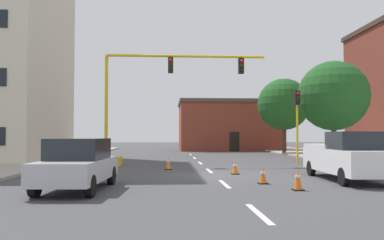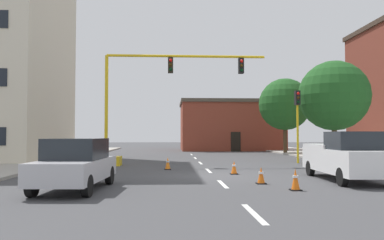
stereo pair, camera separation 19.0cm
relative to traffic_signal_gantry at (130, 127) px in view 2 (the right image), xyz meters
name	(u,v)px [view 2 (the right image)]	position (x,y,z in m)	size (l,w,h in m)	color
ground_plane	(214,176)	(4.44, -6.20, -2.34)	(160.00, 160.00, 0.00)	#424244
sidewalk_left	(19,163)	(-7.34, 1.80, -2.27)	(6.00, 56.00, 0.14)	#9E998E
sidewalk_right	(373,161)	(16.22, 1.80, -2.27)	(6.00, 56.00, 0.14)	#B2ADA3
lane_stripe_seg_1	(254,213)	(4.44, -14.70, -2.34)	(0.16, 2.40, 0.01)	silver
lane_stripe_seg_2	(223,184)	(4.44, -9.20, -2.34)	(0.16, 2.40, 0.01)	silver
lane_stripe_seg_3	(208,171)	(4.44, -3.70, -2.34)	(0.16, 2.40, 0.01)	silver
lane_stripe_seg_4	(200,163)	(4.44, 1.80, -2.34)	(0.16, 2.40, 0.01)	silver
lane_stripe_seg_5	(195,158)	(4.44, 7.30, -2.34)	(0.16, 2.40, 0.01)	silver
lane_stripe_seg_6	(191,155)	(4.44, 12.80, -2.34)	(0.16, 2.40, 0.01)	silver
building_brick_center	(230,126)	(9.78, 23.80, 0.67)	(12.26, 9.15, 6.00)	brown
traffic_signal_gantry	(130,127)	(0.00, 0.00, 0.00)	(10.69, 1.20, 6.83)	yellow
traffic_light_pole_right	(298,110)	(10.88, 1.36, 1.19)	(0.32, 0.47, 4.80)	yellow
tree_right_mid	(334,96)	(13.65, 2.03, 2.20)	(4.79, 4.79, 6.95)	brown
tree_right_far	(285,104)	(13.65, 13.46, 2.52)	(5.07, 5.07, 7.41)	#4C3823
pickup_truck_white	(347,157)	(9.66, -8.36, -1.37)	(2.25, 5.49, 1.99)	white
sedan_silver_near_left	(76,164)	(-0.75, -10.45, -1.45)	(2.12, 4.61, 1.74)	#B7B7BC
traffic_cone_roadside_a	(261,175)	(5.91, -9.22, -2.02)	(0.36, 0.36, 0.65)	black
traffic_cone_roadside_b	(234,167)	(5.47, -5.60, -2.02)	(0.36, 0.36, 0.65)	black
traffic_cone_roadside_c	(168,163)	(2.32, -2.94, -2.01)	(0.36, 0.36, 0.67)	black
traffic_cone_roadside_d	(295,180)	(6.65, -11.01, -1.98)	(0.36, 0.36, 0.73)	black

